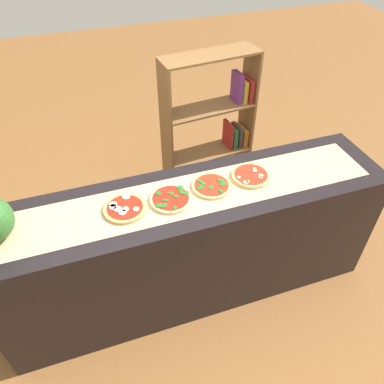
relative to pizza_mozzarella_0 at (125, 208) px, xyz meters
The scene contains 8 objects.
ground_plane 1.02m from the pizza_mozzarella_0, ahead, with size 12.00×12.00×0.00m, color brown.
counter 0.62m from the pizza_mozzarella_0, ahead, with size 2.48×0.57×0.92m, color black.
parchment_paper 0.40m from the pizza_mozzarella_0, ahead, with size 2.24×0.36×0.00m, color tan.
pizza_mozzarella_0 is the anchor object (origin of this frame).
pizza_spinach_1 0.27m from the pizza_mozzarella_0, ahead, with size 0.25×0.25×0.03m.
pizza_spinach_2 0.53m from the pizza_mozzarella_0, ahead, with size 0.24×0.24×0.02m.
pizza_mushroom_3 0.80m from the pizza_mozzarella_0, ahead, with size 0.24×0.24×0.03m.
bookshelf 1.44m from the pizza_mozzarella_0, 45.52° to the left, with size 0.80×0.32×1.33m.
Camera 1 is at (-0.53, -1.56, 2.41)m, focal length 35.15 mm.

